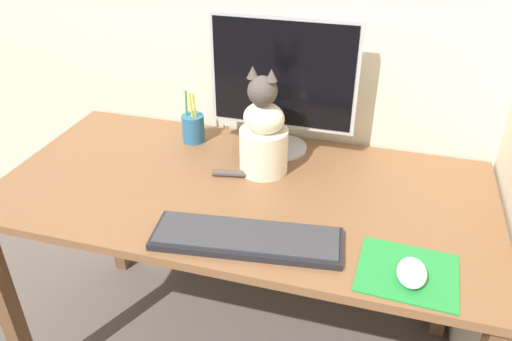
% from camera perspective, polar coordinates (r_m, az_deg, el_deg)
% --- Properties ---
extents(desk, '(1.42, 0.70, 0.73)m').
position_cam_1_polar(desk, '(1.50, -1.43, -4.92)').
color(desk, brown).
rests_on(desk, ground_plane).
extents(monitor, '(0.46, 0.17, 0.43)m').
position_cam_1_polar(monitor, '(1.54, 3.06, 10.11)').
color(monitor, '#B2B2B7').
rests_on(monitor, desk).
extents(keyboard, '(0.48, 0.20, 0.02)m').
position_cam_1_polar(keyboard, '(1.23, -1.06, -7.74)').
color(keyboard, black).
rests_on(keyboard, desk).
extents(mousepad_right, '(0.23, 0.21, 0.00)m').
position_cam_1_polar(mousepad_right, '(1.21, 16.92, -11.10)').
color(mousepad_right, '#238438').
rests_on(mousepad_right, desk).
extents(computer_mouse_right, '(0.07, 0.10, 0.03)m').
position_cam_1_polar(computer_mouse_right, '(1.18, 17.38, -11.08)').
color(computer_mouse_right, white).
rests_on(computer_mouse_right, mousepad_right).
extents(cat, '(0.22, 0.17, 0.33)m').
position_cam_1_polar(cat, '(1.46, 0.83, 4.12)').
color(cat, beige).
rests_on(cat, desk).
extents(pen_cup, '(0.07, 0.07, 0.18)m').
position_cam_1_polar(pen_cup, '(1.68, -7.19, 4.88)').
color(pen_cup, '#286089').
rests_on(pen_cup, desk).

